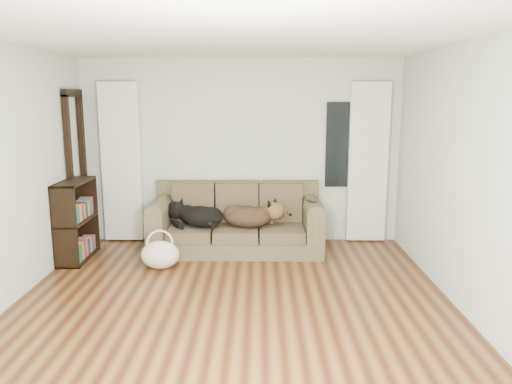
{
  "coord_description": "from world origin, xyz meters",
  "views": [
    {
      "loc": [
        0.27,
        -4.59,
        2.1
      ],
      "look_at": [
        0.22,
        1.6,
        0.89
      ],
      "focal_mm": 35.0,
      "sensor_mm": 36.0,
      "label": 1
    }
  ],
  "objects_px": {
    "tote_bag": "(160,256)",
    "dog_black_lab": "(198,217)",
    "dog_shepherd": "(250,216)",
    "sofa": "(236,218)",
    "bookshelf": "(76,221)"
  },
  "relations": [
    {
      "from": "sofa",
      "to": "bookshelf",
      "type": "xyz_separation_m",
      "value": [
        -2.04,
        -0.37,
        0.05
      ]
    },
    {
      "from": "dog_black_lab",
      "to": "dog_shepherd",
      "type": "distance_m",
      "value": 0.7
    },
    {
      "from": "dog_black_lab",
      "to": "bookshelf",
      "type": "bearing_deg",
      "value": -132.01
    },
    {
      "from": "dog_shepherd",
      "to": "tote_bag",
      "type": "xyz_separation_m",
      "value": [
        -1.09,
        -0.7,
        -0.33
      ]
    },
    {
      "from": "tote_bag",
      "to": "dog_black_lab",
      "type": "bearing_deg",
      "value": 61.19
    },
    {
      "from": "sofa",
      "to": "dog_black_lab",
      "type": "relative_size",
      "value": 3.47
    },
    {
      "from": "dog_shepherd",
      "to": "bookshelf",
      "type": "distance_m",
      "value": 2.25
    },
    {
      "from": "sofa",
      "to": "tote_bag",
      "type": "xyz_separation_m",
      "value": [
        -0.9,
        -0.73,
        -0.29
      ]
    },
    {
      "from": "dog_shepherd",
      "to": "bookshelf",
      "type": "relative_size",
      "value": 0.68
    },
    {
      "from": "dog_black_lab",
      "to": "tote_bag",
      "type": "height_order",
      "value": "dog_black_lab"
    },
    {
      "from": "sofa",
      "to": "dog_shepherd",
      "type": "bearing_deg",
      "value": -8.86
    },
    {
      "from": "sofa",
      "to": "dog_black_lab",
      "type": "height_order",
      "value": "sofa"
    },
    {
      "from": "tote_bag",
      "to": "bookshelf",
      "type": "bearing_deg",
      "value": 162.47
    },
    {
      "from": "dog_shepherd",
      "to": "dog_black_lab",
      "type": "bearing_deg",
      "value": 19.45
    },
    {
      "from": "sofa",
      "to": "bookshelf",
      "type": "distance_m",
      "value": 2.08
    }
  ]
}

